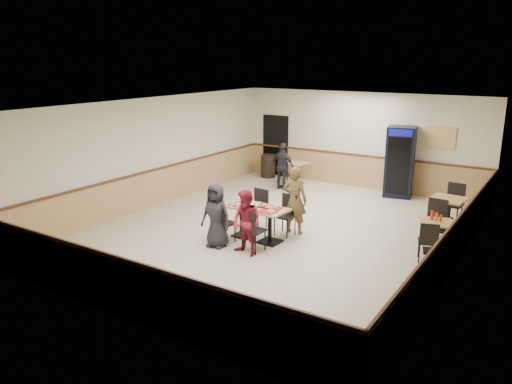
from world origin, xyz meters
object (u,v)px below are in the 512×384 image
Objects in this scene: side_table_near at (435,232)px; diner_woman_right at (246,223)px; lone_diner at (283,166)px; main_table at (257,218)px; back_table at (295,170)px; diner_man_opposite at (295,200)px; pepsi_cooler at (400,162)px; diner_woman_left at (216,216)px; trash_bin at (268,166)px; side_table_far at (447,209)px.

diner_woman_right is at bearing -145.38° from side_table_near.
main_table is at bearing 121.59° from lone_diner.
lone_diner is 2.01× the size of back_table.
side_table_near is at bearing -177.00° from diner_man_opposite.
diner_woman_left is at bearing -118.87° from pepsi_cooler.
side_table_near is 7.68m from trash_bin.
diner_woman_right is 6.25m from back_table.
main_table is 3.85m from side_table_near.
side_table_far is at bearing 94.08° from side_table_near.
lone_diner reaches higher than side_table_near.
diner_woman_left is at bearing -68.34° from trash_bin.
main_table is 5.65m from pepsi_cooler.
side_table_far is (2.98, 2.07, -0.27)m from diner_man_opposite.
side_table_far reaches higher than side_table_near.
main_table is 0.91× the size of diner_man_opposite.
pepsi_cooler is at bearing 6.81° from back_table.
side_table_near is (3.08, 0.53, -0.35)m from diner_man_opposite.
diner_woman_left is 1.01× the size of diner_woman_right.
diner_man_opposite reaches higher than side_table_near.
diner_woman_right reaches higher than trash_bin.
side_table_near is at bearing 161.30° from lone_diner.
trash_bin is at bearing 128.93° from diner_woman_right.
diner_man_opposite reaches higher than diner_woman_right.
diner_man_opposite is at bearing -52.36° from trash_bin.
side_table_far reaches higher than main_table.
back_table is at bearing 145.69° from side_table_near.
trash_bin is at bearing 122.24° from main_table.
back_table is at bearing 112.27° from main_table.
diner_woman_left is at bearing -151.57° from side_table_near.
diner_woman_right is 7.07m from trash_bin.
diner_man_opposite is at bearing 62.10° from main_table.
diner_woman_left is 6.68m from trash_bin.
diner_man_opposite is at bearing 94.63° from diner_woman_right.
pepsi_cooler reaches higher than main_table.
diner_woman_right is 1.68× the size of side_table_far.
side_table_far is at bearing -21.88° from back_table.
lone_diner is at bearing -170.32° from pepsi_cooler.
trash_bin reaches higher than side_table_near.
diner_man_opposite is at bearing -145.12° from side_table_far.
diner_man_opposite is 0.77× the size of pepsi_cooler.
side_table_near is at bearing 24.20° from main_table.
lone_diner is 1.80× the size of side_table_far.
side_table_near is (3.29, 2.27, -0.24)m from diner_woman_right.
diner_woman_left is at bearing 52.06° from diner_man_opposite.
diner_woman_right is at bearing 121.02° from lone_diner.
side_table_far is 0.40× the size of pepsi_cooler.
pepsi_cooler is (3.29, 0.39, 0.56)m from back_table.
pepsi_cooler reaches higher than lone_diner.
diner_man_opposite reaches higher than diner_woman_left.
diner_woman_left reaches higher than side_table_far.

